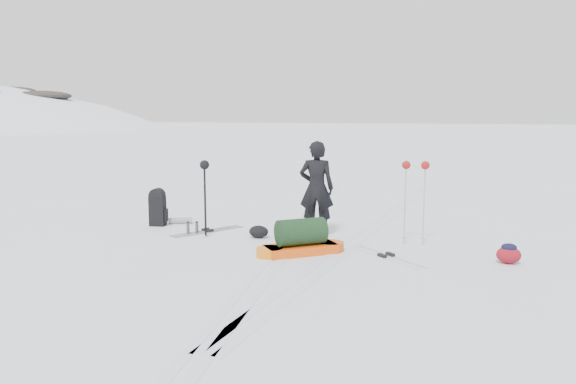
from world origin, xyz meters
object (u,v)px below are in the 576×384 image
Objects in this scene: expedition_rucksack at (161,208)px; ski_poles_black at (205,174)px; skier at (316,188)px; pulk_sled at (301,240)px.

ski_poles_black is (1.35, -0.72, 0.86)m from expedition_rucksack.
skier is at bearing -6.91° from expedition_rucksack.
pulk_sled is at bearing -30.64° from expedition_rucksack.
skier reaches higher than ski_poles_black.
ski_poles_black is (-2.14, 0.86, 1.00)m from pulk_sled.
skier is 1.70m from pulk_sled.
pulk_sled is 1.92× the size of expedition_rucksack.
expedition_rucksack is (-3.43, 0.04, -0.56)m from skier.
skier is at bearing 55.56° from pulk_sled.
pulk_sled is at bearing 86.71° from skier.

